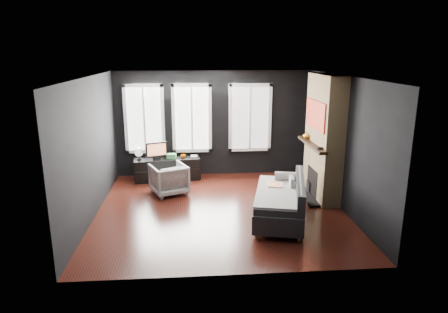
{
  "coord_description": "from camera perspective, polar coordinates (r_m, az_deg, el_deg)",
  "views": [
    {
      "loc": [
        -0.54,
        -7.67,
        3.16
      ],
      "look_at": [
        0.1,
        0.3,
        1.05
      ],
      "focal_mm": 32.0,
      "sensor_mm": 36.0,
      "label": 1
    }
  ],
  "objects": [
    {
      "name": "desk_fan",
      "position": [
        10.08,
        -12.05,
        0.4
      ],
      "size": [
        0.29,
        0.29,
        0.31
      ],
      "primitive_type": null,
      "rotation": [
        0.0,
        0.0,
        0.43
      ],
      "color": "#989898",
      "rests_on": "media_console"
    },
    {
      "name": "storage_box",
      "position": [
        10.07,
        -7.51,
        0.05
      ],
      "size": [
        0.25,
        0.18,
        0.12
      ],
      "primitive_type": "cube",
      "rotation": [
        0.0,
        0.0,
        -0.19
      ],
      "color": "#33733F",
      "rests_on": "media_console"
    },
    {
      "name": "wall_left",
      "position": [
        8.12,
        -18.44,
        1.13
      ],
      "size": [
        0.02,
        5.0,
        2.7
      ],
      "primitive_type": "cube",
      "color": "black",
      "rests_on": "ground"
    },
    {
      "name": "floor",
      "position": [
        8.31,
        -0.53,
        -7.56
      ],
      "size": [
        5.0,
        5.0,
        0.0
      ],
      "primitive_type": "plane",
      "color": "black",
      "rests_on": "ground"
    },
    {
      "name": "armchair",
      "position": [
        9.16,
        -7.89,
        -3.01
      ],
      "size": [
        0.95,
        0.92,
        0.76
      ],
      "primitive_type": "imported",
      "rotation": [
        0.0,
        0.0,
        -2.75
      ],
      "color": "silver",
      "rests_on": "floor"
    },
    {
      "name": "fireplace",
      "position": [
        8.93,
        14.08,
        2.64
      ],
      "size": [
        0.7,
        1.62,
        2.7
      ],
      "primitive_type": null,
      "color": "#93724C",
      "rests_on": "floor"
    },
    {
      "name": "mantel_clock",
      "position": [
        8.36,
        13.59,
        1.16
      ],
      "size": [
        0.13,
        0.13,
        0.04
      ],
      "primitive_type": "cylinder",
      "rotation": [
        0.0,
        0.0,
        0.12
      ],
      "color": "black",
      "rests_on": "fireplace"
    },
    {
      "name": "mug",
      "position": [
        10.1,
        -5.84,
        0.13
      ],
      "size": [
        0.13,
        0.11,
        0.11
      ],
      "primitive_type": "imported",
      "rotation": [
        0.0,
        0.0,
        -0.21
      ],
      "color": "#C65A06",
      "rests_on": "media_console"
    },
    {
      "name": "mantel_vase",
      "position": [
        9.28,
        11.73,
        3.01
      ],
      "size": [
        0.21,
        0.21,
        0.17
      ],
      "primitive_type": "imported",
      "rotation": [
        0.0,
        0.0,
        -0.28
      ],
      "color": "gold",
      "rests_on": "fireplace"
    },
    {
      "name": "media_console",
      "position": [
        10.2,
        -8.12,
        -1.76
      ],
      "size": [
        1.67,
        0.71,
        0.56
      ],
      "primitive_type": null,
      "rotation": [
        0.0,
        0.0,
        0.13
      ],
      "color": "black",
      "rests_on": "floor"
    },
    {
      "name": "windows",
      "position": [
        10.16,
        -4.15,
        10.35
      ],
      "size": [
        4.0,
        0.16,
        1.76
      ],
      "primitive_type": null,
      "color": "white",
      "rests_on": "wall_back"
    },
    {
      "name": "stripe_pillow",
      "position": [
        8.0,
        9.61,
        -4.01
      ],
      "size": [
        0.12,
        0.32,
        0.32
      ],
      "primitive_type": "cube",
      "rotation": [
        0.0,
        0.0,
        -0.14
      ],
      "color": "gray",
      "rests_on": "sofa"
    },
    {
      "name": "ceiling",
      "position": [
        7.7,
        -0.57,
        11.36
      ],
      "size": [
        5.0,
        5.0,
        0.0
      ],
      "primitive_type": "plane",
      "color": "white",
      "rests_on": "ground"
    },
    {
      "name": "sofa",
      "position": [
        7.76,
        7.96,
        -6.0
      ],
      "size": [
        1.42,
        2.15,
        0.85
      ],
      "primitive_type": null,
      "rotation": [
        0.0,
        0.0,
        -0.24
      ],
      "color": "black",
      "rests_on": "floor"
    },
    {
      "name": "monitor",
      "position": [
        10.04,
        -9.64,
        0.99
      ],
      "size": [
        0.55,
        0.3,
        0.48
      ],
      "primitive_type": null,
      "rotation": [
        0.0,
        0.0,
        0.36
      ],
      "color": "black",
      "rests_on": "media_console"
    },
    {
      "name": "wall_back",
      "position": [
        10.34,
        -1.54,
        4.71
      ],
      "size": [
        5.0,
        0.02,
        2.7
      ],
      "primitive_type": "cube",
      "color": "black",
      "rests_on": "ground"
    },
    {
      "name": "book",
      "position": [
        10.2,
        -4.79,
        0.63
      ],
      "size": [
        0.17,
        0.03,
        0.23
      ],
      "primitive_type": "imported",
      "rotation": [
        0.0,
        0.0,
        -0.05
      ],
      "color": "#C0B699",
      "rests_on": "media_console"
    },
    {
      "name": "wall_right",
      "position": [
        8.44,
        16.64,
        1.78
      ],
      "size": [
        0.02,
        5.0,
        2.7
      ],
      "primitive_type": "cube",
      "color": "black",
      "rests_on": "ground"
    }
  ]
}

